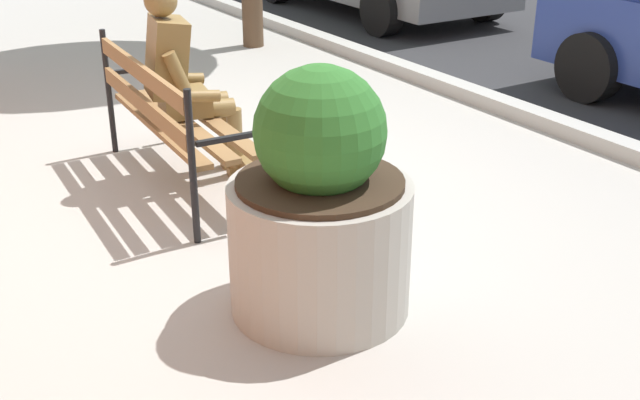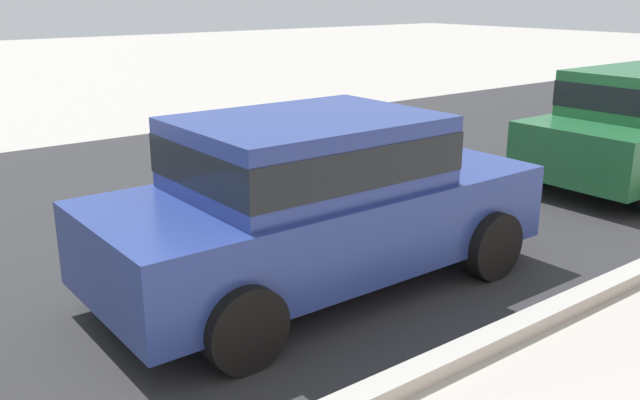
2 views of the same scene
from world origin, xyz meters
name	(u,v)px [view 2 (image 2 of 2)]	position (x,y,z in m)	size (l,w,h in m)	color
street_surface	(68,230)	(0.00, 7.50, 0.00)	(60.00, 9.00, 0.01)	#2D2D30
parked_car_blue	(316,197)	(1.30, 4.62, 0.84)	(4.10, 1.93, 1.56)	navy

